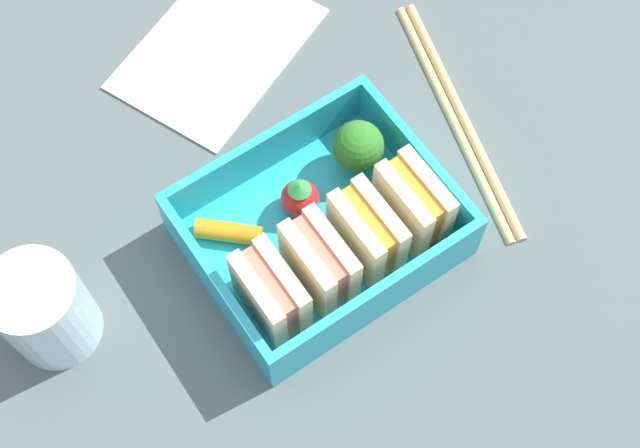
# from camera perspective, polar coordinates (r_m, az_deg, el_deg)

# --- Properties ---
(ground_plane) EXTENTS (1.20, 1.20, 0.02)m
(ground_plane) POSITION_cam_1_polar(r_m,az_deg,el_deg) (0.61, 0.00, -1.47)
(ground_plane) COLOR #4D5B5A
(bento_tray) EXTENTS (0.16, 0.13, 0.01)m
(bento_tray) POSITION_cam_1_polar(r_m,az_deg,el_deg) (0.60, 0.00, -0.85)
(bento_tray) COLOR #24A7C0
(bento_tray) RESTS_ON ground_plane
(bento_rim) EXTENTS (0.16, 0.13, 0.04)m
(bento_rim) POSITION_cam_1_polar(r_m,az_deg,el_deg) (0.58, 0.00, 0.17)
(bento_rim) COLOR #24A7C0
(bento_rim) RESTS_ON bento_tray
(sandwich_left) EXTENTS (0.03, 0.05, 0.05)m
(sandwich_left) POSITION_cam_1_polar(r_m,az_deg,el_deg) (0.58, 5.96, 1.32)
(sandwich_left) COLOR beige
(sandwich_left) RESTS_ON bento_tray
(sandwich_center_left) EXTENTS (0.03, 0.05, 0.05)m
(sandwich_center_left) POSITION_cam_1_polar(r_m,az_deg,el_deg) (0.57, 3.02, -0.55)
(sandwich_center_left) COLOR beige
(sandwich_center_left) RESTS_ON bento_tray
(sandwich_center) EXTENTS (0.03, 0.05, 0.05)m
(sandwich_center) POSITION_cam_1_polar(r_m,az_deg,el_deg) (0.56, -0.03, -2.48)
(sandwich_center) COLOR beige
(sandwich_center) RESTS_ON bento_tray
(sandwich_center_right) EXTENTS (0.03, 0.05, 0.05)m
(sandwich_center_right) POSITION_cam_1_polar(r_m,az_deg,el_deg) (0.55, -3.17, -4.46)
(sandwich_center_right) COLOR beige
(sandwich_center_right) RESTS_ON bento_tray
(broccoli_floret) EXTENTS (0.03, 0.03, 0.04)m
(broccoli_floret) POSITION_cam_1_polar(r_m,az_deg,el_deg) (0.60, 2.48, 4.96)
(broccoli_floret) COLOR #80C170
(broccoli_floret) RESTS_ON bento_tray
(strawberry_far_left) EXTENTS (0.03, 0.03, 0.03)m
(strawberry_far_left) POSITION_cam_1_polar(r_m,az_deg,el_deg) (0.59, -1.47, 1.58)
(strawberry_far_left) COLOR red
(strawberry_far_left) RESTS_ON bento_tray
(carrot_stick_far_left) EXTENTS (0.04, 0.04, 0.01)m
(carrot_stick_far_left) POSITION_cam_1_polar(r_m,az_deg,el_deg) (0.59, -5.87, -0.52)
(carrot_stick_far_left) COLOR orange
(carrot_stick_far_left) RESTS_ON bento_tray
(chopstick_pair) EXTENTS (0.07, 0.21, 0.01)m
(chopstick_pair) POSITION_cam_1_polar(r_m,az_deg,el_deg) (0.66, 8.83, 6.88)
(chopstick_pair) COLOR tan
(chopstick_pair) RESTS_ON ground_plane
(drinking_glass) EXTENTS (0.06, 0.06, 0.07)m
(drinking_glass) POSITION_cam_1_polar(r_m,az_deg,el_deg) (0.57, -17.22, -5.28)
(drinking_glass) COLOR silver
(drinking_glass) RESTS_ON ground_plane
(folded_napkin) EXTENTS (0.18, 0.16, 0.00)m
(folded_napkin) POSITION_cam_1_polar(r_m,az_deg,el_deg) (0.69, -6.57, 11.15)
(folded_napkin) COLOR silver
(folded_napkin) RESTS_ON ground_plane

